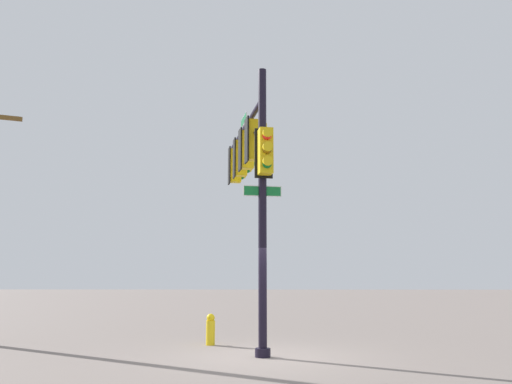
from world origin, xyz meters
name	(u,v)px	position (x,y,z in m)	size (l,w,h in m)	color
ground_plane	(263,357)	(0.00, 0.00, 0.00)	(120.00, 120.00, 0.00)	gray
signal_pole_assembly	(251,163)	(1.67, 0.33, 4.91)	(5.61, 1.63, 6.95)	black
fire_hydrant	(211,329)	(2.09, 1.42, 0.41)	(0.33, 0.24, 0.83)	yellow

